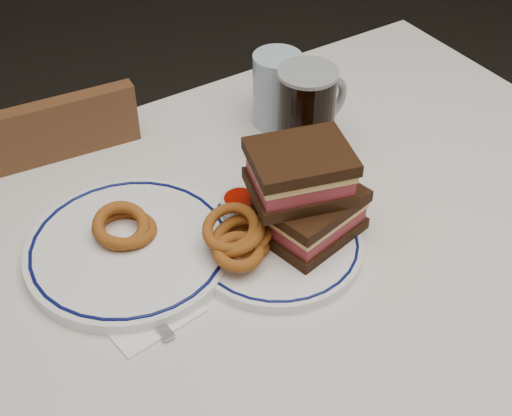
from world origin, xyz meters
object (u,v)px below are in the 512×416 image
main_plate (277,244)px  beer_mug (307,113)px  reuben_sandwich (306,193)px  chair_far (41,250)px  far_plate (130,248)px

main_plate → beer_mug: 0.24m
main_plate → reuben_sandwich: (0.04, -0.00, 0.07)m
chair_far → far_plate: bearing=-82.1°
reuben_sandwich → main_plate: bearing=176.8°
chair_far → main_plate: size_ratio=3.53×
chair_far → beer_mug: size_ratio=5.50×
reuben_sandwich → beer_mug: size_ratio=1.06×
chair_far → beer_mug: bearing=-39.3°
chair_far → reuben_sandwich: (0.27, -0.48, 0.37)m
main_plate → far_plate: 0.20m
chair_far → beer_mug: (0.39, -0.32, 0.37)m
reuben_sandwich → beer_mug: (0.12, 0.16, -0.00)m
chair_far → far_plate: size_ratio=2.97×
reuben_sandwich → chair_far: bearing=119.5°
beer_mug → chair_far: bearing=140.7°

